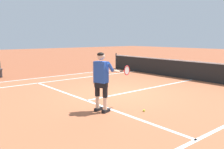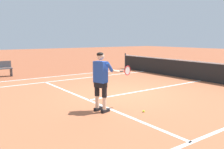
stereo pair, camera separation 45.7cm
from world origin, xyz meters
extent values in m
plane|color=#9E5133|center=(0.00, 0.00, 0.00)|extent=(80.00, 80.00, 0.00)
cube|color=#B2603D|center=(0.00, -0.60, 0.00)|extent=(10.98, 11.09, 0.00)
cube|color=white|center=(0.00, -1.65, 0.00)|extent=(8.23, 0.10, 0.01)
cube|color=white|center=(0.00, 1.55, 0.00)|extent=(0.10, 6.40, 0.01)
cube|color=white|center=(-4.12, -0.60, 0.00)|extent=(0.10, 10.69, 0.01)
cube|color=white|center=(4.12, -0.60, 0.00)|extent=(0.10, 10.69, 0.01)
cube|color=white|center=(-5.49, -0.60, 0.00)|extent=(0.10, 10.69, 0.01)
cylinder|color=#333338|center=(-5.94, 4.75, 0.54)|extent=(0.08, 0.08, 1.07)
cube|color=black|center=(0.00, 4.75, 0.46)|extent=(11.84, 0.02, 0.91)
cube|color=white|center=(0.00, 4.75, 0.94)|extent=(11.84, 0.03, 0.06)
cube|color=black|center=(1.17, -2.01, 0.04)|extent=(0.18, 0.30, 0.09)
cube|color=black|center=(1.44, -1.94, 0.04)|extent=(0.18, 0.30, 0.09)
cylinder|color=beige|center=(1.18, -2.05, 0.27)|extent=(0.11, 0.11, 0.36)
cylinder|color=black|center=(1.18, -2.05, 0.66)|extent=(0.14, 0.14, 0.41)
cylinder|color=beige|center=(1.45, -1.98, 0.27)|extent=(0.11, 0.11, 0.36)
cylinder|color=black|center=(1.45, -1.98, 0.66)|extent=(0.14, 0.14, 0.41)
cube|color=black|center=(1.31, -2.02, 0.82)|extent=(0.38, 0.28, 0.20)
cube|color=#234CAD|center=(1.31, -2.02, 1.16)|extent=(0.42, 0.31, 0.60)
cylinder|color=beige|center=(1.08, -2.08, 1.11)|extent=(0.09, 0.09, 0.62)
cylinder|color=#234CAD|center=(1.54, -1.86, 1.31)|extent=(0.15, 0.28, 0.29)
cylinder|color=beige|center=(1.53, -1.65, 1.17)|extent=(0.15, 0.30, 0.14)
sphere|color=beige|center=(1.31, -2.01, 1.60)|extent=(0.21, 0.21, 0.21)
ellipsoid|color=black|center=(1.31, -2.03, 1.66)|extent=(0.24, 0.24, 0.12)
cylinder|color=#232326|center=(1.49, -1.43, 1.14)|extent=(0.08, 0.20, 0.03)
cylinder|color=red|center=(1.45, -1.29, 1.14)|extent=(0.05, 0.10, 0.02)
torus|color=red|center=(1.40, -1.11, 1.14)|extent=(0.10, 0.29, 0.30)
cylinder|color=silver|center=(1.40, -1.11, 1.14)|extent=(0.07, 0.24, 0.25)
sphere|color=#CCE02D|center=(2.08, -1.06, 0.03)|extent=(0.07, 0.07, 0.07)
cube|color=#38383D|center=(-7.08, -2.52, 0.21)|extent=(0.36, 0.06, 0.42)
camera|label=1|loc=(6.61, -5.99, 2.10)|focal=38.20mm
camera|label=2|loc=(6.88, -5.63, 2.10)|focal=38.20mm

